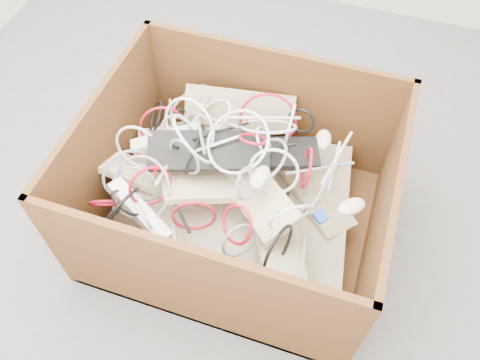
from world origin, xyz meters
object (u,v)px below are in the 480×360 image
(cardboard_box, at_px, (235,204))
(vga_plug, at_px, (321,216))
(power_strip_right, at_px, (140,211))
(power_strip_left, at_px, (166,138))

(cardboard_box, height_order, vga_plug, cardboard_box)
(cardboard_box, relative_size, power_strip_right, 3.74)
(power_strip_left, height_order, vga_plug, power_strip_left)
(power_strip_right, bearing_deg, cardboard_box, 68.39)
(power_strip_left, relative_size, vga_plug, 6.36)
(power_strip_left, distance_m, power_strip_right, 0.34)
(cardboard_box, bearing_deg, power_strip_right, -138.35)
(cardboard_box, distance_m, power_strip_right, 0.41)
(cardboard_box, height_order, power_strip_left, cardboard_box)
(cardboard_box, bearing_deg, power_strip_left, 164.97)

